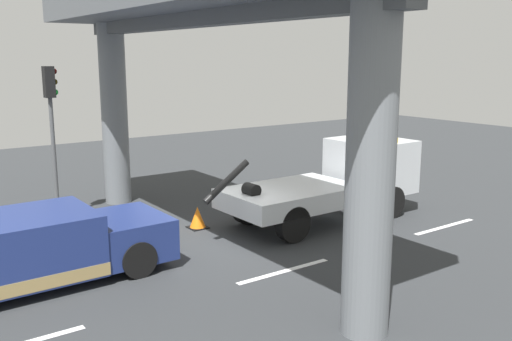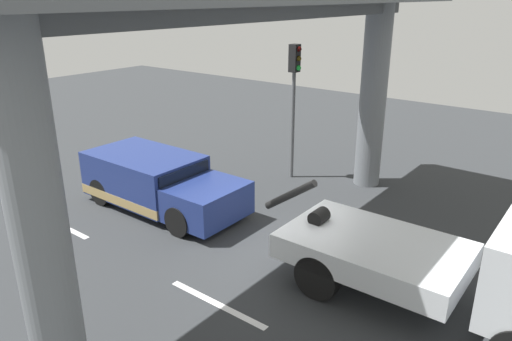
# 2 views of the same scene
# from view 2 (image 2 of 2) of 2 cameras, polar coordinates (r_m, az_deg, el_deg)

# --- Properties ---
(ground_plane) EXTENTS (60.00, 40.00, 0.10)m
(ground_plane) POSITION_cam_2_polar(r_m,az_deg,el_deg) (12.27, 3.69, -10.12)
(ground_plane) COLOR #2D3033
(lane_stripe_west) EXTENTS (2.60, 0.16, 0.01)m
(lane_stripe_west) POSITION_cam_2_polar(r_m,az_deg,el_deg) (14.76, -22.19, -5.97)
(lane_stripe_west) COLOR silver
(lane_stripe_west) RESTS_ON ground
(lane_stripe_mid) EXTENTS (2.60, 0.16, 0.01)m
(lane_stripe_mid) POSITION_cam_2_polar(r_m,az_deg,el_deg) (10.54, -4.65, -15.47)
(lane_stripe_mid) COLOR silver
(lane_stripe_mid) RESTS_ON ground
(tow_truck_white) EXTENTS (7.26, 2.46, 2.46)m
(tow_truck_white) POSITION_cam_2_polar(r_m,az_deg,el_deg) (10.24, 23.93, -10.52)
(tow_truck_white) COLOR silver
(tow_truck_white) RESTS_ON ground
(towed_van_green) EXTENTS (5.22, 2.26, 1.58)m
(towed_van_green) POSITION_cam_2_polar(r_m,az_deg,el_deg) (14.83, -11.53, -1.43)
(towed_van_green) COLOR navy
(towed_van_green) RESTS_ON ground
(overpass_structure) EXTENTS (3.60, 13.44, 6.90)m
(overpass_structure) POSITION_cam_2_polar(r_m,az_deg,el_deg) (10.98, 1.52, 18.79)
(overpass_structure) COLOR slate
(overpass_structure) RESTS_ON ground
(traffic_light_near) EXTENTS (0.39, 0.32, 4.61)m
(traffic_light_near) POSITION_cam_2_polar(r_m,az_deg,el_deg) (16.34, 4.57, 10.29)
(traffic_light_near) COLOR #515456
(traffic_light_near) RESTS_ON ground
(traffic_cone_orange) EXTENTS (0.53, 0.53, 0.63)m
(traffic_cone_orange) POSITION_cam_2_polar(r_m,az_deg,el_deg) (13.22, 7.71, -6.22)
(traffic_cone_orange) COLOR orange
(traffic_cone_orange) RESTS_ON ground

